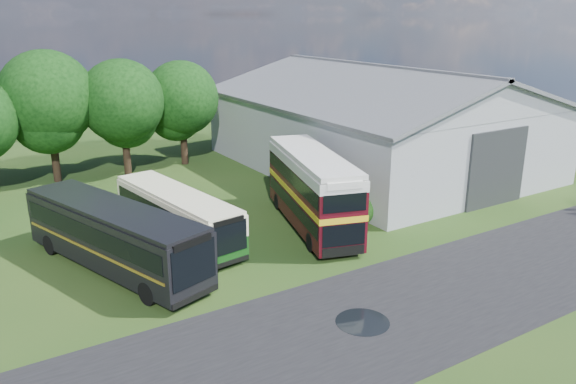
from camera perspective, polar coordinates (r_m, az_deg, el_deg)
ground at (r=26.34m, az=5.97°, el=-9.33°), size 120.00×120.00×0.00m
asphalt_road at (r=26.25m, az=15.33°, el=-10.01°), size 60.00×8.00×0.02m
puddle at (r=23.47m, az=7.57°, el=-13.00°), size 2.20×2.20×0.01m
storage_shed at (r=46.04m, az=8.82°, el=7.74°), size 18.80×24.80×8.15m
tree_mid at (r=44.07m, az=-23.24°, el=8.76°), size 6.80×6.80×9.60m
tree_right_a at (r=44.21m, az=-16.51°, el=8.83°), size 6.26×6.26×8.83m
tree_right_b at (r=46.55m, az=-10.78°, el=9.33°), size 5.98×5.98×8.45m
shrub_front at (r=33.85m, az=7.29°, el=-3.11°), size 1.70×1.70×1.70m
shrub_mid at (r=35.32m, az=5.25°, el=-2.14°), size 1.60×1.60×1.60m
shrub_back at (r=36.83m, az=3.39°, el=-1.26°), size 1.80×1.80×1.80m
bus_green_single at (r=31.12m, az=-11.19°, el=-2.29°), size 3.75×10.29×2.77m
bus_maroon_double at (r=32.31m, az=2.49°, el=0.15°), size 5.41×10.60×4.42m
bus_dark_single at (r=28.30m, az=-17.25°, el=-4.29°), size 6.19×11.94×3.22m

